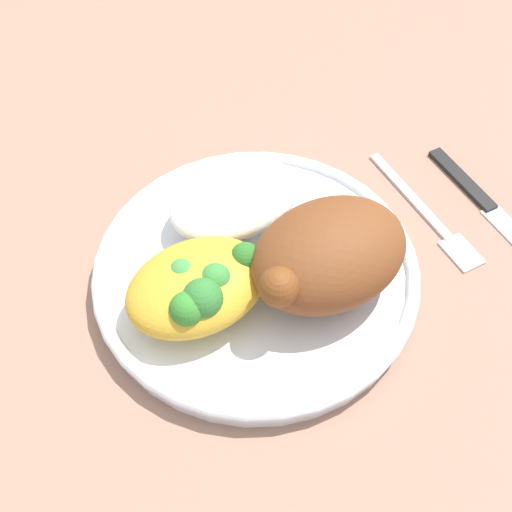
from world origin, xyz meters
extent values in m
plane|color=#98705C|center=(0.00, 0.00, 0.00)|extent=(2.00, 2.00, 0.00)
cylinder|color=white|center=(0.00, 0.00, 0.01)|extent=(0.24, 0.24, 0.02)
torus|color=white|center=(0.00, 0.00, 0.02)|extent=(0.25, 0.25, 0.01)
ellipsoid|color=brown|center=(-0.04, 0.04, 0.05)|extent=(0.12, 0.09, 0.06)
sphere|color=brown|center=(0.01, 0.05, 0.06)|extent=(0.03, 0.03, 0.03)
ellipsoid|color=white|center=(-0.01, -0.05, 0.04)|extent=(0.11, 0.08, 0.03)
ellipsoid|color=gold|center=(0.05, 0.01, 0.04)|extent=(0.10, 0.08, 0.04)
sphere|color=#36862F|center=(0.07, 0.03, 0.05)|extent=(0.02, 0.02, 0.02)
sphere|color=#347C33|center=(0.06, 0.03, 0.05)|extent=(0.03, 0.03, 0.03)
sphere|color=#3D8C3C|center=(0.04, 0.02, 0.05)|extent=(0.02, 0.02, 0.02)
sphere|color=#2E7428|center=(0.01, 0.01, 0.05)|extent=(0.02, 0.02, 0.02)
sphere|color=#469146|center=(0.06, 0.00, 0.05)|extent=(0.02, 0.02, 0.02)
sphere|color=#448B3B|center=(0.05, 0.02, 0.04)|extent=(0.02, 0.02, 0.02)
cube|color=silver|center=(-0.16, -0.01, 0.00)|extent=(0.01, 0.11, 0.01)
cube|color=silver|center=(-0.16, 0.06, 0.00)|extent=(0.02, 0.03, 0.00)
cube|color=black|center=(-0.21, 0.00, 0.00)|extent=(0.02, 0.08, 0.01)
camera|label=1|loc=(0.15, 0.26, 0.43)|focal=47.12mm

